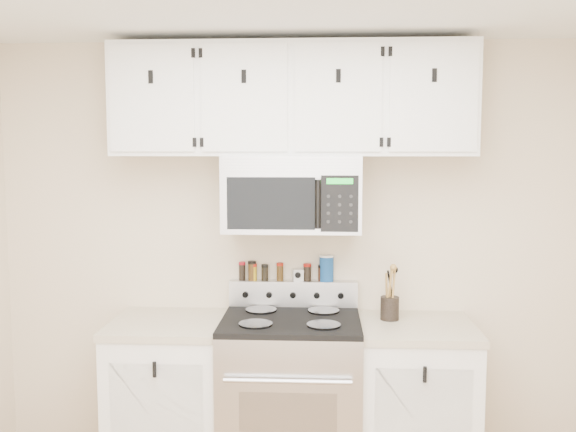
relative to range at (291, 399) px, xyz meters
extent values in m
cube|color=beige|center=(0.00, 0.32, 0.76)|extent=(3.50, 0.01, 2.50)
cube|color=#B7B7BA|center=(0.00, 0.00, -0.03)|extent=(0.76, 0.65, 0.92)
cube|color=black|center=(0.00, -0.32, -0.04)|extent=(0.50, 0.02, 0.40)
cube|color=black|center=(0.00, 0.00, 0.45)|extent=(0.76, 0.65, 0.03)
cube|color=#B7B7BA|center=(0.00, 0.28, 0.54)|extent=(0.76, 0.08, 0.15)
cylinder|color=black|center=(-0.18, -0.15, 0.47)|extent=(0.18, 0.18, 0.01)
cylinder|color=black|center=(0.18, -0.15, 0.47)|extent=(0.18, 0.18, 0.01)
cylinder|color=black|center=(-0.18, 0.15, 0.47)|extent=(0.18, 0.18, 0.01)
cylinder|color=black|center=(0.18, 0.15, 0.47)|extent=(0.18, 0.18, 0.01)
cube|color=white|center=(-0.69, 0.02, -0.05)|extent=(0.62, 0.60, 0.88)
cube|color=gray|center=(-0.69, 0.02, 0.41)|extent=(0.64, 0.62, 0.04)
cube|color=white|center=(0.69, 0.02, -0.05)|extent=(0.62, 0.60, 0.88)
cube|color=gray|center=(0.69, 0.02, 0.41)|extent=(0.64, 0.62, 0.04)
cube|color=#9E9EA3|center=(0.00, 0.13, 1.14)|extent=(0.76, 0.38, 0.42)
cube|color=#B7B7BA|center=(0.00, -0.06, 1.31)|extent=(0.73, 0.01, 0.08)
cube|color=black|center=(-0.10, -0.07, 1.10)|extent=(0.47, 0.01, 0.28)
cube|color=black|center=(0.26, -0.07, 1.10)|extent=(0.20, 0.01, 0.30)
cylinder|color=black|center=(0.15, -0.10, 1.10)|extent=(0.03, 0.03, 0.26)
cube|color=white|center=(0.00, 0.16, 1.66)|extent=(2.00, 0.33, 0.62)
cube|color=white|center=(-0.75, -0.01, 1.66)|extent=(0.46, 0.01, 0.57)
cube|color=black|center=(-0.75, -0.02, 1.77)|extent=(0.02, 0.01, 0.07)
cube|color=white|center=(-0.25, -0.01, 1.66)|extent=(0.46, 0.01, 0.57)
cube|color=black|center=(-0.25, -0.02, 1.77)|extent=(0.03, 0.01, 0.07)
cube|color=white|center=(0.25, -0.01, 1.66)|extent=(0.46, 0.01, 0.57)
cube|color=black|center=(0.25, -0.02, 1.77)|extent=(0.03, 0.01, 0.07)
cube|color=white|center=(0.75, -0.01, 1.66)|extent=(0.46, 0.01, 0.57)
cube|color=black|center=(0.75, -0.02, 1.77)|extent=(0.02, 0.01, 0.07)
cylinder|color=black|center=(0.55, 0.11, 0.50)|extent=(0.10, 0.10, 0.13)
cylinder|color=olive|center=(0.55, 0.11, 0.60)|extent=(0.01, 0.01, 0.24)
cylinder|color=olive|center=(0.57, 0.10, 0.61)|extent=(0.01, 0.01, 0.26)
cylinder|color=olive|center=(0.53, 0.11, 0.59)|extent=(0.01, 0.01, 0.23)
cylinder|color=black|center=(0.56, 0.12, 0.59)|extent=(0.01, 0.01, 0.24)
cylinder|color=olive|center=(0.54, 0.09, 0.60)|extent=(0.01, 0.01, 0.25)
cube|color=silver|center=(0.03, 0.28, 0.65)|extent=(0.07, 0.06, 0.07)
cylinder|color=navy|center=(0.20, 0.28, 0.69)|extent=(0.08, 0.08, 0.15)
cylinder|color=white|center=(0.20, 0.28, 0.76)|extent=(0.09, 0.09, 0.01)
cylinder|color=black|center=(-0.31, 0.28, 0.66)|extent=(0.04, 0.04, 0.09)
cylinder|color=maroon|center=(-0.31, 0.28, 0.72)|extent=(0.04, 0.04, 0.02)
cylinder|color=#432B10|center=(-0.25, 0.28, 0.66)|extent=(0.05, 0.05, 0.10)
cylinder|color=black|center=(-0.25, 0.28, 0.72)|extent=(0.05, 0.05, 0.02)
cylinder|color=gold|center=(-0.24, 0.28, 0.65)|extent=(0.04, 0.04, 0.08)
cylinder|color=#AA1B0D|center=(-0.24, 0.28, 0.70)|extent=(0.04, 0.04, 0.02)
cylinder|color=black|center=(-0.17, 0.28, 0.65)|extent=(0.04, 0.04, 0.08)
cylinder|color=black|center=(-0.17, 0.28, 0.70)|extent=(0.04, 0.04, 0.02)
cylinder|color=#3F2A0F|center=(-0.08, 0.28, 0.66)|extent=(0.04, 0.04, 0.09)
cylinder|color=#99190B|center=(-0.08, 0.28, 0.71)|extent=(0.04, 0.04, 0.02)
cylinder|color=black|center=(0.08, 0.28, 0.66)|extent=(0.05, 0.05, 0.09)
cylinder|color=#9B120B|center=(0.08, 0.28, 0.71)|extent=(0.05, 0.05, 0.02)
cylinder|color=#391D0D|center=(0.17, 0.28, 0.65)|extent=(0.04, 0.04, 0.08)
cylinder|color=black|center=(0.17, 0.28, 0.70)|extent=(0.04, 0.04, 0.02)
cylinder|color=orange|center=(0.21, 0.28, 0.65)|extent=(0.04, 0.04, 0.08)
cylinder|color=black|center=(0.21, 0.28, 0.70)|extent=(0.04, 0.04, 0.02)
camera|label=1|loc=(0.17, -3.45, 1.39)|focal=40.00mm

